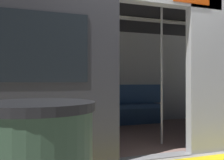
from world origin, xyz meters
TOP-DOWN VIEW (x-y plane):
  - ground_plane at (0.00, 0.00)m, footprint 60.00×60.00m
  - train_car at (0.07, -1.32)m, footprint 6.40×2.97m
  - bench_seat at (0.00, -2.46)m, footprint 2.95×0.44m
  - person_seated at (0.20, -2.41)m, footprint 0.55×0.67m
  - handbag at (0.67, -2.49)m, footprint 0.26×0.15m
  - book at (-0.16, -2.49)m, footprint 0.25×0.27m
  - grab_pole_door at (0.45, -0.48)m, footprint 0.04×0.04m
  - grab_pole_far at (-0.45, -0.57)m, footprint 0.04×0.04m

SIDE VIEW (x-z plane):
  - ground_plane at x=0.00m, z-range 0.00..0.00m
  - bench_seat at x=0.00m, z-range 0.12..0.56m
  - book at x=-0.16m, z-range 0.45..0.47m
  - handbag at x=0.67m, z-range 0.45..0.62m
  - person_seated at x=0.20m, z-range 0.08..1.25m
  - grab_pole_door at x=0.45m, z-range 0.00..2.14m
  - grab_pole_far at x=-0.45m, z-range 0.00..2.14m
  - train_car at x=0.07m, z-range 0.39..2.67m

